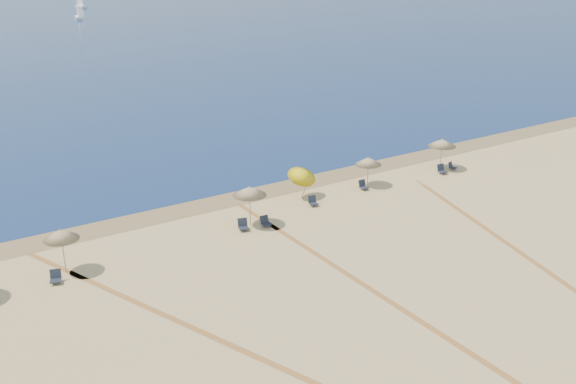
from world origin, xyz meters
The scene contains 16 objects.
ground centered at (0.00, 0.00, 0.00)m, with size 160.00×160.00×0.00m, color tan.
wet_sand centered at (0.00, 24.00, 0.00)m, with size 500.00×500.00×0.00m, color olive.
umbrella_1 centered at (-14.76, 19.23, 2.22)m, with size 1.86×1.86×2.56m.
umbrella_2 centered at (-3.32, 19.24, 2.30)m, with size 2.10×2.10×2.64m.
umbrella_3 centered at (2.08, 21.36, 1.77)m, with size 1.98×2.01×2.47m.
umbrella_4 centered at (7.47, 20.81, 1.89)m, with size 1.93×1.93×2.23m.
umbrella_5 centered at (14.71, 20.64, 2.15)m, with size 2.18×2.18×2.49m.
chair_2 centered at (-15.50, 18.35, 0.30)m, with size 0.74×0.80×0.68m.
chair_3 centered at (-4.06, 18.85, 0.32)m, with size 0.77×0.84×0.72m.
chair_4 centered at (-2.61, 18.59, 0.29)m, with size 0.61×0.69×0.67m.
chair_5 centered at (1.87, 19.80, 0.29)m, with size 0.67×0.74×0.66m.
chair_6 centered at (6.71, 20.37, 0.30)m, with size 0.57×0.67×0.68m.
chair_7 centered at (14.01, 19.78, 0.32)m, with size 0.68×0.77×0.72m.
chair_8 centered at (15.35, 20.02, 0.26)m, with size 0.64×0.70×0.60m.
sailboat_0 centered at (23.54, 149.92, 2.60)m, with size 2.59×5.95×8.61m.
tire_tracks centered at (-2.04, 8.37, 0.00)m, with size 54.13×40.62×0.00m.
Camera 1 is at (-21.51, -13.12, 16.36)m, focal length 40.14 mm.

